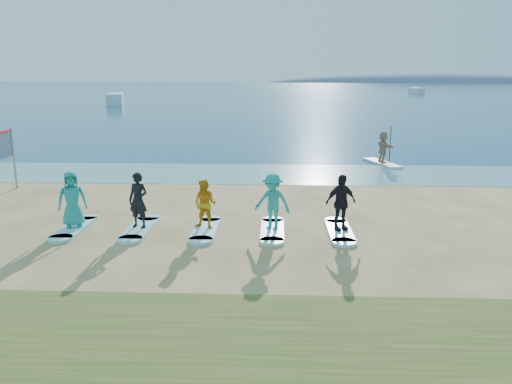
{
  "coord_description": "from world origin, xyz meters",
  "views": [
    {
      "loc": [
        1.48,
        -12.97,
        4.64
      ],
      "look_at": [
        0.86,
        2.0,
        1.1
      ],
      "focal_mm": 35.0,
      "sensor_mm": 36.0,
      "label": 1
    }
  ],
  "objects_px": {
    "boat_offshore_a": "(116,104)",
    "surfboard_1": "(140,229)",
    "surfboard_2": "(206,229)",
    "student_3": "(273,202)",
    "student_1": "(138,200)",
    "surfboard_0": "(75,228)",
    "student_4": "(341,202)",
    "student_0": "(72,199)",
    "paddleboard": "(382,163)",
    "student_2": "(205,204)",
    "paddleboarder": "(383,147)",
    "boat_offshore_b": "(416,93)",
    "surfboard_4": "(340,231)",
    "surfboard_3": "(272,230)"
  },
  "relations": [
    {
      "from": "boat_offshore_a",
      "to": "surfboard_1",
      "type": "xyz_separation_m",
      "value": [
        21.51,
        -64.88,
        0.04
      ]
    },
    {
      "from": "surfboard_2",
      "to": "student_3",
      "type": "relative_size",
      "value": 1.29
    },
    {
      "from": "boat_offshore_a",
      "to": "student_1",
      "type": "distance_m",
      "value": 68.36
    },
    {
      "from": "surfboard_0",
      "to": "surfboard_1",
      "type": "relative_size",
      "value": 1.0
    },
    {
      "from": "surfboard_0",
      "to": "student_3",
      "type": "height_order",
      "value": "student_3"
    },
    {
      "from": "student_3",
      "to": "student_4",
      "type": "bearing_deg",
      "value": 20.23
    },
    {
      "from": "student_0",
      "to": "surfboard_2",
      "type": "distance_m",
      "value": 4.15
    },
    {
      "from": "paddleboard",
      "to": "student_2",
      "type": "bearing_deg",
      "value": -140.69
    },
    {
      "from": "surfboard_0",
      "to": "student_4",
      "type": "xyz_separation_m",
      "value": [
        8.11,
        -0.0,
        0.89
      ]
    },
    {
      "from": "surfboard_2",
      "to": "surfboard_1",
      "type": "bearing_deg",
      "value": 180.0
    },
    {
      "from": "student_4",
      "to": "surfboard_0",
      "type": "bearing_deg",
      "value": 156.68
    },
    {
      "from": "paddleboarder",
      "to": "boat_offshore_b",
      "type": "bearing_deg",
      "value": -30.2
    },
    {
      "from": "surfboard_2",
      "to": "surfboard_4",
      "type": "distance_m",
      "value": 4.05
    },
    {
      "from": "paddleboarder",
      "to": "student_2",
      "type": "height_order",
      "value": "paddleboarder"
    },
    {
      "from": "surfboard_0",
      "to": "surfboard_4",
      "type": "height_order",
      "value": "same"
    },
    {
      "from": "boat_offshore_b",
      "to": "student_4",
      "type": "bearing_deg",
      "value": -111.76
    },
    {
      "from": "student_0",
      "to": "surfboard_4",
      "type": "relative_size",
      "value": 0.78
    },
    {
      "from": "surfboard_2",
      "to": "surfboard_4",
      "type": "xyz_separation_m",
      "value": [
        4.05,
        0.0,
        0.0
      ]
    },
    {
      "from": "boat_offshore_a",
      "to": "student_2",
      "type": "distance_m",
      "value": 69.02
    },
    {
      "from": "student_1",
      "to": "student_4",
      "type": "distance_m",
      "value": 6.08
    },
    {
      "from": "boat_offshore_a",
      "to": "student_2",
      "type": "height_order",
      "value": "student_2"
    },
    {
      "from": "paddleboard",
      "to": "boat_offshore_a",
      "type": "xyz_separation_m",
      "value": [
        -31.28,
        52.99,
        -0.06
      ]
    },
    {
      "from": "surfboard_2",
      "to": "surfboard_4",
      "type": "relative_size",
      "value": 1.0
    },
    {
      "from": "student_1",
      "to": "student_4",
      "type": "relative_size",
      "value": 1.0
    },
    {
      "from": "student_1",
      "to": "student_4",
      "type": "bearing_deg",
      "value": 17.35
    },
    {
      "from": "student_0",
      "to": "student_3",
      "type": "distance_m",
      "value": 6.08
    },
    {
      "from": "boat_offshore_a",
      "to": "surfboard_2",
      "type": "height_order",
      "value": "boat_offshore_a"
    },
    {
      "from": "surfboard_0",
      "to": "student_0",
      "type": "distance_m",
      "value": 0.91
    },
    {
      "from": "boat_offshore_a",
      "to": "student_2",
      "type": "xyz_separation_m",
      "value": [
        23.54,
        -64.88,
        0.84
      ]
    },
    {
      "from": "boat_offshore_b",
      "to": "student_4",
      "type": "height_order",
      "value": "student_4"
    },
    {
      "from": "paddleboarder",
      "to": "surfboard_0",
      "type": "height_order",
      "value": "paddleboarder"
    },
    {
      "from": "student_2",
      "to": "boat_offshore_b",
      "type": "bearing_deg",
      "value": 87.71
    },
    {
      "from": "boat_offshore_a",
      "to": "student_3",
      "type": "bearing_deg",
      "value": -83.96
    },
    {
      "from": "paddleboarder",
      "to": "student_4",
      "type": "height_order",
      "value": "student_4"
    },
    {
      "from": "surfboard_2",
      "to": "student_2",
      "type": "relative_size",
      "value": 1.47
    },
    {
      "from": "student_1",
      "to": "surfboard_3",
      "type": "distance_m",
      "value": 4.15
    },
    {
      "from": "boat_offshore_a",
      "to": "student_3",
      "type": "relative_size",
      "value": 5.33
    },
    {
      "from": "paddleboarder",
      "to": "student_0",
      "type": "relative_size",
      "value": 0.94
    },
    {
      "from": "student_2",
      "to": "surfboard_4",
      "type": "xyz_separation_m",
      "value": [
        4.05,
        0.0,
        -0.79
      ]
    },
    {
      "from": "surfboard_0",
      "to": "surfboard_1",
      "type": "xyz_separation_m",
      "value": [
        2.03,
        0.0,
        0.0
      ]
    },
    {
      "from": "student_4",
      "to": "student_1",
      "type": "bearing_deg",
      "value": 156.68
    },
    {
      "from": "surfboard_0",
      "to": "surfboard_2",
      "type": "relative_size",
      "value": 1.0
    },
    {
      "from": "surfboard_2",
      "to": "student_0",
      "type": "bearing_deg",
      "value": -180.0
    },
    {
      "from": "surfboard_2",
      "to": "surfboard_3",
      "type": "relative_size",
      "value": 1.0
    },
    {
      "from": "paddleboarder",
      "to": "surfboard_2",
      "type": "relative_size",
      "value": 0.73
    },
    {
      "from": "paddleboarder",
      "to": "student_0",
      "type": "distance_m",
      "value": 16.75
    },
    {
      "from": "paddleboard",
      "to": "surfboard_3",
      "type": "relative_size",
      "value": 1.36
    },
    {
      "from": "student_1",
      "to": "surfboard_4",
      "type": "height_order",
      "value": "student_1"
    },
    {
      "from": "paddleboard",
      "to": "student_3",
      "type": "height_order",
      "value": "student_3"
    },
    {
      "from": "paddleboarder",
      "to": "boat_offshore_b",
      "type": "xyz_separation_m",
      "value": [
        29.37,
        103.06,
        -0.93
      ]
    }
  ]
}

